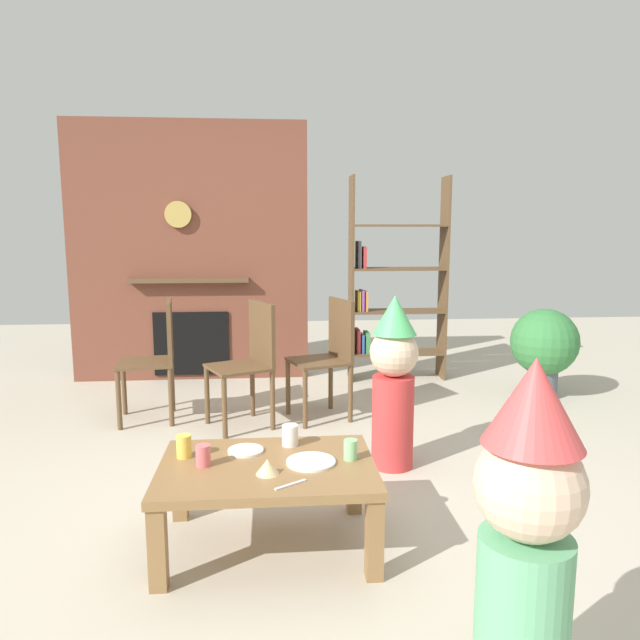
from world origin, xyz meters
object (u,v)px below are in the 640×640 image
object	(u,v)px
paper_plate_rear	(311,462)
birthday_cake_slice	(268,467)
bookshelf	(391,288)
potted_plant_tall	(544,345)
paper_cup_center	(203,456)
child_in_pink	(394,378)
coffee_table	(267,477)
dining_chair_left	(158,353)
paper_cup_near_left	(351,450)
paper_plate_front	(246,450)
child_with_cone_hat	(526,540)
dining_chair_middle	(250,356)
paper_cup_far_left	(184,446)
dining_chair_right	(330,351)
paper_cup_near_right	(290,435)

from	to	relation	value
paper_plate_rear	birthday_cake_slice	bearing A→B (deg)	-152.12
bookshelf	potted_plant_tall	world-z (taller)	bookshelf
paper_cup_center	child_in_pink	distance (m)	1.33
coffee_table	dining_chair_left	world-z (taller)	dining_chair_left
paper_plate_rear	potted_plant_tall	world-z (taller)	potted_plant_tall
paper_cup_near_left	child_in_pink	xyz separation A→B (m)	(0.37, 0.83, 0.11)
paper_plate_front	child_in_pink	size ratio (longest dim) A/B	0.16
paper_cup_near_left	child_with_cone_hat	size ratio (longest dim) A/B	0.08
coffee_table	dining_chair_left	distance (m)	2.05
paper_cup_near_left	dining_chair_middle	distance (m)	1.74
paper_cup_near_left	paper_plate_rear	distance (m)	0.19
coffee_table	potted_plant_tall	size ratio (longest dim) A/B	1.26
potted_plant_tall	child_with_cone_hat	bearing A→B (deg)	-116.37
paper_plate_rear	birthday_cake_slice	size ratio (longest dim) A/B	2.20
paper_cup_far_left	paper_plate_front	distance (m)	0.28
child_in_pink	birthday_cake_slice	bearing A→B (deg)	3.45
coffee_table	birthday_cake_slice	world-z (taller)	birthday_cake_slice
bookshelf	paper_plate_rear	xyz separation A→B (m)	(-0.96, -2.94, -0.47)
paper_plate_rear	bookshelf	bearing A→B (deg)	71.93
paper_cup_far_left	child_in_pink	size ratio (longest dim) A/B	0.10
bookshelf	coffee_table	distance (m)	3.20
paper_cup_far_left	paper_plate_front	bearing A→B (deg)	8.80
coffee_table	paper_plate_front	world-z (taller)	paper_plate_front
dining_chair_right	paper_plate_rear	bearing A→B (deg)	63.48
birthday_cake_slice	dining_chair_middle	size ratio (longest dim) A/B	0.11
paper_cup_center	dining_chair_middle	world-z (taller)	dining_chair_middle
dining_chair_middle	coffee_table	bearing A→B (deg)	69.40
paper_cup_far_left	paper_plate_front	xyz separation A→B (m)	(0.28, 0.04, -0.05)
paper_cup_near_right	paper_plate_front	size ratio (longest dim) A/B	0.61
paper_cup_center	paper_plate_rear	size ratio (longest dim) A/B	0.43
paper_cup_near_left	child_in_pink	bearing A→B (deg)	65.95
dining_chair_left	dining_chair_right	world-z (taller)	same
paper_cup_near_right	dining_chair_middle	bearing A→B (deg)	99.11
child_in_pink	dining_chair_left	bearing A→B (deg)	-81.90
coffee_table	paper_plate_rear	xyz separation A→B (m)	(0.19, -0.01, 0.07)
paper_cup_far_left	birthday_cake_slice	xyz separation A→B (m)	(0.38, -0.22, -0.02)
paper_cup_far_left	dining_chair_right	size ratio (longest dim) A/B	0.12
dining_chair_right	paper_cup_far_left	bearing A→B (deg)	45.69
paper_plate_front	birthday_cake_slice	size ratio (longest dim) A/B	1.67
paper_plate_rear	paper_cup_far_left	bearing A→B (deg)	168.33
child_in_pink	dining_chair_middle	xyz separation A→B (m)	(-0.87, 0.84, -0.04)
potted_plant_tall	child_in_pink	bearing A→B (deg)	-139.58
paper_cup_near_left	paper_cup_center	size ratio (longest dim) A/B	0.97
child_in_pink	potted_plant_tall	size ratio (longest dim) A/B	1.37
bookshelf	paper_cup_near_left	distance (m)	3.05
child_with_cone_hat	dining_chair_left	distance (m)	3.29
paper_cup_near_right	child_in_pink	distance (m)	0.90
dining_chair_middle	paper_cup_center	bearing A→B (deg)	59.92
paper_cup_near_left	paper_plate_front	bearing A→B (deg)	164.33
child_in_pink	potted_plant_tall	xyz separation A→B (m)	(1.57, 1.34, -0.10)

